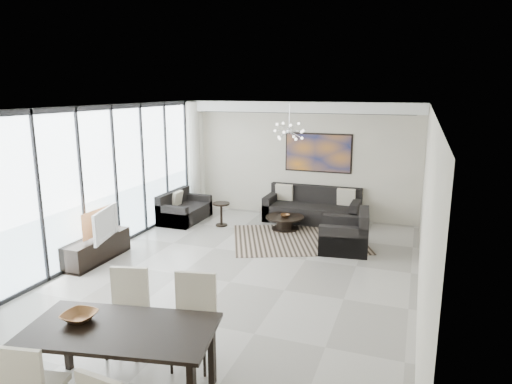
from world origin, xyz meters
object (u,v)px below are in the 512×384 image
at_px(sofa_main, 312,210).
at_px(dining_table, 121,335).
at_px(television, 100,224).
at_px(tv_console, 97,249).
at_px(coffee_table, 285,222).

height_order(sofa_main, dining_table, sofa_main).
xyz_separation_m(sofa_main, dining_table, (-0.38, -7.17, 0.44)).
bearing_deg(dining_table, television, 130.96).
xyz_separation_m(tv_console, dining_table, (2.86, -3.16, 0.49)).
bearing_deg(sofa_main, coffee_table, -116.83).
bearing_deg(dining_table, tv_console, 132.17).
height_order(coffee_table, sofa_main, sofa_main).
height_order(television, dining_table, television).
xyz_separation_m(coffee_table, dining_table, (0.07, -6.28, 0.55)).
distance_m(coffee_table, television, 4.17).
relative_size(coffee_table, sofa_main, 0.39).
bearing_deg(television, sofa_main, -52.01).
relative_size(tv_console, dining_table, 0.73).
relative_size(coffee_table, television, 0.88).
height_order(sofa_main, television, television).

